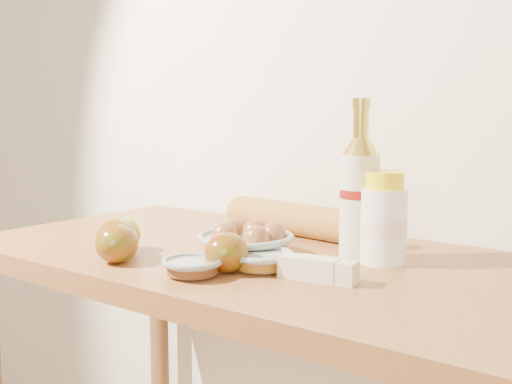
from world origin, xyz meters
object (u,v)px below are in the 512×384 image
Objects in this scene: bourbon_bottle at (359,195)px; cream_bottle at (384,221)px; table at (266,318)px; baguette at (300,220)px; egg_bowl at (247,242)px.

cream_bottle is (0.05, -0.00, -0.04)m from bourbon_bottle.
baguette reaches higher than table.
bourbon_bottle is 0.24m from baguette.
cream_bottle is at bearing -18.61° from baguette.
table is at bearing 58.58° from egg_bowl.
bourbon_bottle reaches higher than baguette.
table is 7.42× the size of cream_bottle.
table is at bearing -149.57° from bourbon_bottle.
table is at bearing -143.92° from cream_bottle.
bourbon_bottle is 0.68× the size of baguette.
baguette is (-0.25, 0.11, -0.04)m from cream_bottle.
table is 2.84× the size of baguette.
baguette is at bearing 103.30° from table.
egg_bowl is 0.21m from baguette.
bourbon_bottle is 0.22m from egg_bowl.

